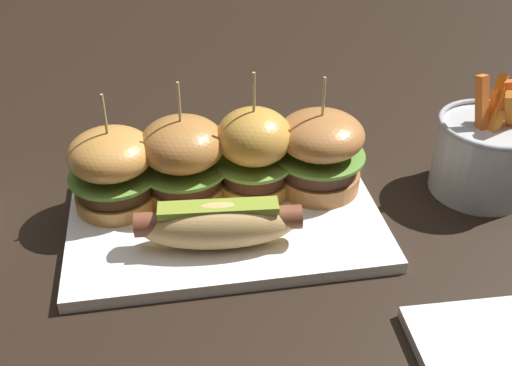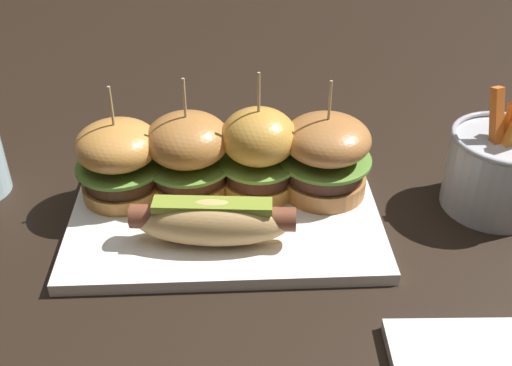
{
  "view_description": "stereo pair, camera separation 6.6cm",
  "coord_description": "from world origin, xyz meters",
  "px_view_note": "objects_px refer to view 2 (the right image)",
  "views": [
    {
      "loc": [
        -0.06,
        -0.54,
        0.42
      ],
      "look_at": [
        0.03,
        0.0,
        0.05
      ],
      "focal_mm": 43.46,
      "sensor_mm": 36.0,
      "label": 1
    },
    {
      "loc": [
        0.01,
        -0.55,
        0.42
      ],
      "look_at": [
        0.03,
        0.0,
        0.05
      ],
      "focal_mm": 43.46,
      "sensor_mm": 36.0,
      "label": 2
    }
  ],
  "objects_px": {
    "slider_far_left": "(119,160)",
    "slider_center_left": "(188,154)",
    "slider_center_right": "(259,152)",
    "platter_main": "(225,219)",
    "fries_bucket": "(499,169)",
    "slider_far_right": "(326,156)",
    "hot_dog": "(213,220)"
  },
  "relations": [
    {
      "from": "platter_main",
      "to": "slider_far_left",
      "type": "height_order",
      "value": "slider_far_left"
    },
    {
      "from": "platter_main",
      "to": "slider_far_right",
      "type": "xyz_separation_m",
      "value": [
        0.11,
        0.04,
        0.05
      ]
    },
    {
      "from": "slider_center_left",
      "to": "slider_center_right",
      "type": "xyz_separation_m",
      "value": [
        0.08,
        -0.01,
        0.0
      ]
    },
    {
      "from": "hot_dog",
      "to": "slider_center_right",
      "type": "bearing_deg",
      "value": 60.34
    },
    {
      "from": "platter_main",
      "to": "slider_center_left",
      "type": "xyz_separation_m",
      "value": [
        -0.04,
        0.05,
        0.06
      ]
    },
    {
      "from": "slider_center_right",
      "to": "slider_far_right",
      "type": "relative_size",
      "value": 1.07
    },
    {
      "from": "platter_main",
      "to": "slider_far_right",
      "type": "bearing_deg",
      "value": 19.22
    },
    {
      "from": "slider_center_right",
      "to": "platter_main",
      "type": "bearing_deg",
      "value": -132.4
    },
    {
      "from": "slider_far_right",
      "to": "platter_main",
      "type": "bearing_deg",
      "value": -160.78
    },
    {
      "from": "hot_dog",
      "to": "slider_far_right",
      "type": "xyz_separation_m",
      "value": [
        0.13,
        0.09,
        0.02
      ]
    },
    {
      "from": "hot_dog",
      "to": "slider_far_right",
      "type": "bearing_deg",
      "value": 34.43
    },
    {
      "from": "slider_far_left",
      "to": "slider_center_right",
      "type": "distance_m",
      "value": 0.16
    },
    {
      "from": "slider_far_left",
      "to": "slider_center_left",
      "type": "height_order",
      "value": "slider_center_left"
    },
    {
      "from": "hot_dog",
      "to": "slider_far_left",
      "type": "height_order",
      "value": "slider_far_left"
    },
    {
      "from": "slider_far_left",
      "to": "slider_far_right",
      "type": "xyz_separation_m",
      "value": [
        0.23,
        -0.0,
        0.0
      ]
    },
    {
      "from": "platter_main",
      "to": "fries_bucket",
      "type": "relative_size",
      "value": 2.32
    },
    {
      "from": "slider_center_left",
      "to": "slider_center_right",
      "type": "relative_size",
      "value": 0.95
    },
    {
      "from": "platter_main",
      "to": "slider_center_right",
      "type": "xyz_separation_m",
      "value": [
        0.04,
        0.04,
        0.06
      ]
    },
    {
      "from": "slider_center_right",
      "to": "slider_far_right",
      "type": "height_order",
      "value": "slider_center_right"
    },
    {
      "from": "hot_dog",
      "to": "slider_far_right",
      "type": "distance_m",
      "value": 0.15
    },
    {
      "from": "fries_bucket",
      "to": "hot_dog",
      "type": "bearing_deg",
      "value": -167.8
    },
    {
      "from": "slider_far_left",
      "to": "slider_center_right",
      "type": "height_order",
      "value": "slider_center_right"
    },
    {
      "from": "slider_far_right",
      "to": "fries_bucket",
      "type": "xyz_separation_m",
      "value": [
        0.19,
        -0.02,
        -0.01
      ]
    },
    {
      "from": "slider_center_right",
      "to": "slider_far_right",
      "type": "xyz_separation_m",
      "value": [
        0.08,
        -0.0,
        -0.01
      ]
    },
    {
      "from": "platter_main",
      "to": "hot_dog",
      "type": "height_order",
      "value": "hot_dog"
    },
    {
      "from": "slider_center_left",
      "to": "fries_bucket",
      "type": "height_order",
      "value": "slider_center_left"
    },
    {
      "from": "fries_bucket",
      "to": "slider_center_right",
      "type": "bearing_deg",
      "value": 175.76
    },
    {
      "from": "platter_main",
      "to": "slider_center_right",
      "type": "bearing_deg",
      "value": 47.6
    },
    {
      "from": "platter_main",
      "to": "slider_center_right",
      "type": "height_order",
      "value": "slider_center_right"
    },
    {
      "from": "hot_dog",
      "to": "slider_far_left",
      "type": "bearing_deg",
      "value": 139.02
    },
    {
      "from": "slider_center_left",
      "to": "slider_far_left",
      "type": "bearing_deg",
      "value": -177.41
    },
    {
      "from": "slider_center_right",
      "to": "slider_far_right",
      "type": "bearing_deg",
      "value": -2.09
    }
  ]
}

